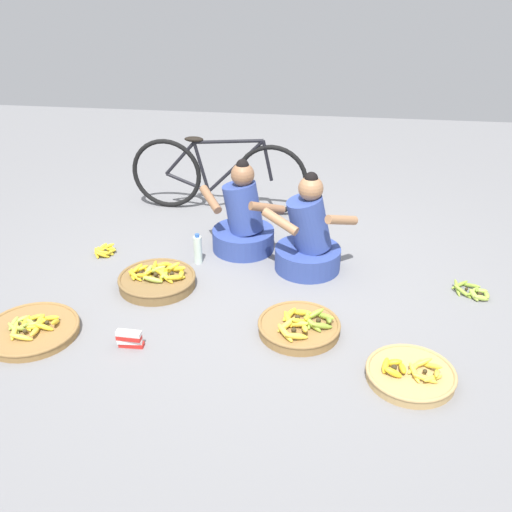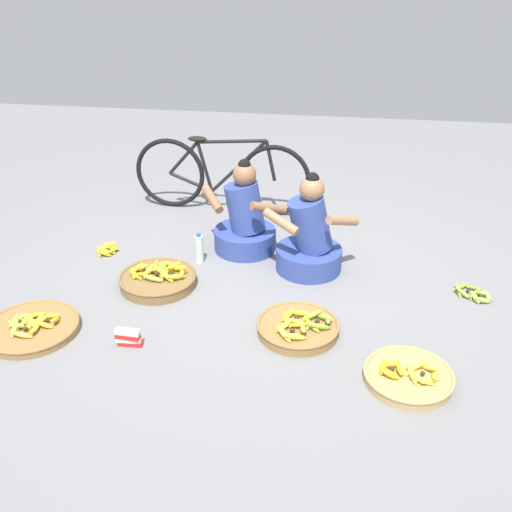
{
  "view_description": "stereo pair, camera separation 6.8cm",
  "coord_description": "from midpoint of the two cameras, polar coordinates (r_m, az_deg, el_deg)",
  "views": [
    {
      "loc": [
        0.48,
        -3.79,
        2.29
      ],
      "look_at": [
        0.0,
        -0.2,
        0.35
      ],
      "focal_mm": 41.04,
      "sensor_mm": 36.0,
      "label": 1
    },
    {
      "loc": [
        0.55,
        -3.78,
        2.29
      ],
      "look_at": [
        0.0,
        -0.2,
        0.35
      ],
      "focal_mm": 41.04,
      "sensor_mm": 36.0,
      "label": 2
    }
  ],
  "objects": [
    {
      "name": "packet_carton_stack",
      "position": [
        3.87,
        -11.82,
        -7.79
      ],
      "size": [
        0.17,
        0.07,
        0.12
      ],
      "color": "red",
      "rests_on": "ground"
    },
    {
      "name": "loose_bananas_back_right",
      "position": [
        5.05,
        -13.94,
        0.61
      ],
      "size": [
        0.2,
        0.23,
        0.08
      ],
      "color": "yellow",
      "rests_on": "ground"
    },
    {
      "name": "banana_basket_front_right",
      "position": [
        4.47,
        -9.09,
        -2.22
      ],
      "size": [
        0.58,
        0.58,
        0.17
      ],
      "color": "brown",
      "rests_on": "ground"
    },
    {
      "name": "ground_plane",
      "position": [
        4.46,
        0.83,
        -2.77
      ],
      "size": [
        10.0,
        10.0,
        0.0
      ],
      "primitive_type": "plane",
      "color": "slate"
    },
    {
      "name": "banana_basket_mid_right",
      "position": [
        4.18,
        -20.59,
        -6.53
      ],
      "size": [
        0.62,
        0.62,
        0.13
      ],
      "color": "olive",
      "rests_on": "ground"
    },
    {
      "name": "banana_basket_front_left",
      "position": [
        3.91,
        4.66,
        -6.89
      ],
      "size": [
        0.55,
        0.55,
        0.16
      ],
      "color": "olive",
      "rests_on": "ground"
    },
    {
      "name": "water_bottle",
      "position": [
        4.73,
        -5.15,
        0.69
      ],
      "size": [
        0.07,
        0.07,
        0.26
      ],
      "color": "silver",
      "rests_on": "ground"
    },
    {
      "name": "bicycle_leaning",
      "position": [
        5.59,
        -3.07,
        7.88
      ],
      "size": [
        1.7,
        0.12,
        0.73
      ],
      "color": "black",
      "rests_on": "ground"
    },
    {
      "name": "loose_bananas_front_center",
      "position": [
        4.59,
        20.94,
        -3.46
      ],
      "size": [
        0.27,
        0.27,
        0.09
      ],
      "color": "#9EB747",
      "rests_on": "ground"
    },
    {
      "name": "vendor_woman_front",
      "position": [
        4.57,
        5.67,
        1.6
      ],
      "size": [
        0.74,
        0.53,
        0.81
      ],
      "color": "#334793",
      "rests_on": "ground"
    },
    {
      "name": "vendor_woman_behind",
      "position": [
        4.86,
        -0.7,
        3.36
      ],
      "size": [
        0.74,
        0.54,
        0.79
      ],
      "color": "#334793",
      "rests_on": "ground"
    },
    {
      "name": "banana_basket_mid_left",
      "position": [
        3.64,
        15.17,
        -11.22
      ],
      "size": [
        0.53,
        0.53,
        0.14
      ],
      "color": "tan",
      "rests_on": "ground"
    }
  ]
}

